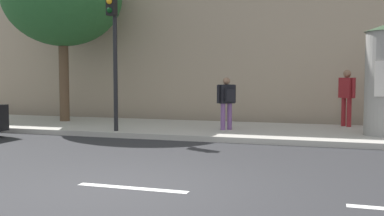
{
  "coord_description": "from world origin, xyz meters",
  "views": [
    {
      "loc": [
        2.92,
        -6.21,
        1.71
      ],
      "look_at": [
        0.33,
        2.0,
        1.1
      ],
      "focal_mm": 42.36,
      "sensor_mm": 36.0,
      "label": 1
    }
  ],
  "objects": [
    {
      "name": "ground_plane",
      "position": [
        0.0,
        0.0,
        0.0
      ],
      "size": [
        80.0,
        80.0,
        0.0
      ],
      "primitive_type": "plane",
      "color": "#2B2B2D"
    },
    {
      "name": "traffic_light",
      "position": [
        -2.99,
        5.24,
        2.84
      ],
      "size": [
        0.24,
        0.45,
        3.98
      ],
      "color": "black",
      "rests_on": "sidewalk_curb"
    },
    {
      "name": "pedestrian_in_red_top",
      "position": [
        3.28,
        8.54,
        1.2
      ],
      "size": [
        0.5,
        0.55,
        1.75
      ],
      "color": "maroon",
      "rests_on": "sidewalk_curb"
    },
    {
      "name": "lane_markings",
      "position": [
        0.0,
        0.0,
        0.0
      ],
      "size": [
        25.8,
        0.16,
        0.01
      ],
      "color": "silver",
      "rests_on": "ground_plane"
    },
    {
      "name": "sidewalk_curb",
      "position": [
        0.0,
        7.0,
        0.07
      ],
      "size": [
        36.0,
        4.0,
        0.15
      ],
      "primitive_type": "cube",
      "color": "#B2ADA3",
      "rests_on": "ground_plane"
    },
    {
      "name": "pedestrian_in_light_jacket",
      "position": [
        -0.05,
        6.57,
        1.05
      ],
      "size": [
        0.53,
        0.53,
        1.52
      ],
      "color": "#724C84",
      "rests_on": "sidewalk_curb"
    }
  ]
}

